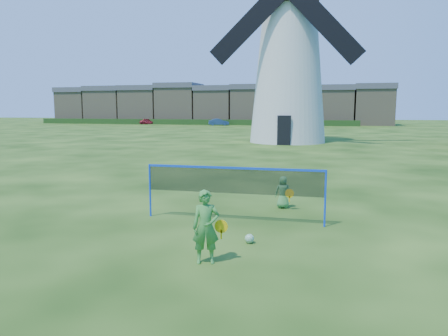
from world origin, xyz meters
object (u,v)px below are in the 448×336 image
car_left (148,121)px  player_girl (206,227)px  play_ball (249,239)px  car_right (219,122)px  player_boy (283,192)px  windmill (289,62)px  badminton_net (234,181)px

car_left → player_girl: bearing=-172.7°
play_ball → car_right: bearing=104.5°
player_boy → play_ball: (-0.44, -3.75, -0.40)m
play_ball → player_girl: bearing=-113.9°
windmill → car_right: 38.77m
player_boy → car_right: car_right is taller
player_girl → car_right: 68.63m
play_ball → badminton_net: bearing=112.9°
windmill → car_left: windmill is taller
player_boy → car_left: 71.08m
windmill → play_ball: bearing=-86.9°
badminton_net → player_girl: bearing=-87.9°
player_girl → play_ball: bearing=48.8°
player_girl → car_right: bearing=86.4°
play_ball → car_right: (-16.87, 65.22, 0.50)m
windmill → player_boy: windmill is taller
player_girl → car_right: player_girl is taller
player_boy → play_ball: 3.80m
play_ball → car_right: size_ratio=0.06×
windmill → badminton_net: 29.02m
windmill → player_girl: (1.00, -31.66, -6.50)m
badminton_net → windmill: bearing=91.8°
windmill → player_girl: windmill is taller
badminton_net → player_boy: 2.36m
player_girl → player_boy: (1.09, 5.23, -0.25)m
badminton_net → car_left: size_ratio=1.54×
windmill → car_left: size_ratio=6.12×
player_girl → badminton_net: bearing=74.8°
windmill → badminton_net: bearing=-88.2°
player_girl → car_left: player_girl is taller
play_ball → car_right: 67.37m
windmill → player_boy: bearing=-85.5°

